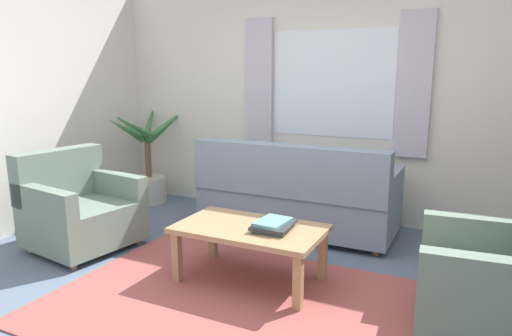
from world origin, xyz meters
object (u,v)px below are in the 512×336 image
armchair_left (79,209)px  armchair_right (502,284)px  book_stack_on_table (274,225)px  potted_plant (149,164)px  couch (296,197)px  coffee_table (250,234)px

armchair_left → armchair_right: size_ratio=1.05×
armchair_right → book_stack_on_table: bearing=-96.9°
armchair_right → book_stack_on_table: size_ratio=2.61×
armchair_right → potted_plant: bearing=-115.8°
potted_plant → couch: bearing=-6.8°
coffee_table → potted_plant: (-2.11, 1.42, 0.10)m
coffee_table → book_stack_on_table: 0.21m
armchair_right → couch: bearing=-129.2°
book_stack_on_table → armchair_right: bearing=-2.2°
couch → armchair_right: (1.78, -1.22, -0.01)m
couch → book_stack_on_table: couch is taller
armchair_left → armchair_right: (3.41, 0.00, 0.00)m
coffee_table → armchair_right: bearing=-1.5°
couch → coffee_table: (0.09, -1.18, 0.01)m
couch → armchair_left: 2.04m
armchair_left → couch: bearing=-44.4°
armchair_right → book_stack_on_table: armchair_right is taller
couch → armchair_right: bearing=145.5°
couch → book_stack_on_table: bearing=103.6°
couch → armchair_left: size_ratio=1.99×
armchair_left → book_stack_on_table: bearing=-79.7°
coffee_table → book_stack_on_table: size_ratio=3.18×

